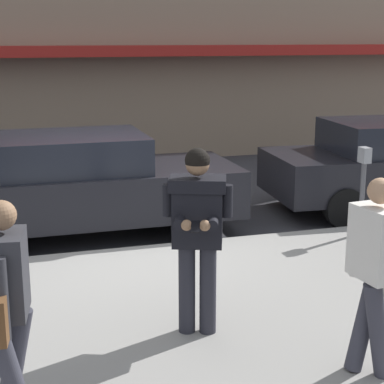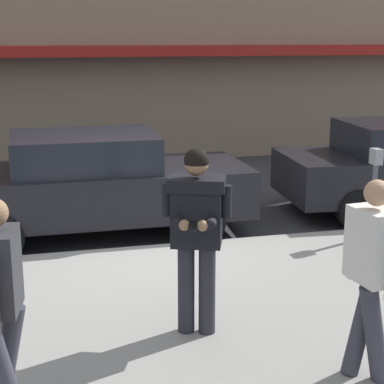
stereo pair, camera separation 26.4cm
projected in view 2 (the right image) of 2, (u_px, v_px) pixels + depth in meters
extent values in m
plane|color=#333338|center=(135.00, 251.00, 8.95)|extent=(80.00, 80.00, 0.00)
cube|color=gray|center=(278.00, 326.00, 6.49)|extent=(32.00, 5.30, 0.14)
cube|color=silver|center=(203.00, 244.00, 9.24)|extent=(28.00, 0.12, 0.01)
cube|color=maroon|center=(132.00, 51.00, 14.37)|extent=(26.60, 0.70, 0.24)
cube|color=black|center=(98.00, 191.00, 9.57)|extent=(4.50, 1.83, 0.70)
cube|color=black|center=(84.00, 151.00, 9.38)|extent=(2.07, 1.64, 0.52)
cylinder|color=black|center=(176.00, 195.00, 10.79)|extent=(0.64, 0.22, 0.64)
cylinder|color=black|center=(202.00, 223.00, 9.18)|extent=(0.64, 0.22, 0.64)
cylinder|color=black|center=(4.00, 205.00, 10.13)|extent=(0.64, 0.22, 0.64)
cylinder|color=black|center=(0.00, 237.00, 8.52)|extent=(0.64, 0.22, 0.64)
cylinder|color=black|center=(317.00, 185.00, 11.52)|extent=(0.65, 0.27, 0.64)
cylinder|color=black|center=(357.00, 210.00, 9.88)|extent=(0.65, 0.27, 0.64)
cylinder|color=#23232B|center=(207.00, 289.00, 6.09)|extent=(0.16, 0.16, 0.88)
cylinder|color=#23232B|center=(186.00, 288.00, 6.11)|extent=(0.16, 0.16, 0.88)
cube|color=black|center=(197.00, 212.00, 5.92)|extent=(0.54, 0.44, 0.64)
cube|color=black|center=(197.00, 184.00, 5.86)|extent=(0.61, 0.50, 0.12)
cylinder|color=black|center=(226.00, 201.00, 5.87)|extent=(0.11, 0.11, 0.30)
cylinder|color=black|center=(211.00, 221.00, 5.76)|extent=(0.20, 0.32, 0.10)
sphere|color=#8C6647|center=(202.00, 226.00, 5.63)|extent=(0.10, 0.10, 0.10)
cylinder|color=black|center=(168.00, 200.00, 5.93)|extent=(0.11, 0.11, 0.30)
cylinder|color=black|center=(179.00, 220.00, 5.79)|extent=(0.20, 0.32, 0.10)
sphere|color=#8C6647|center=(184.00, 225.00, 5.65)|extent=(0.10, 0.10, 0.10)
cube|color=black|center=(193.00, 227.00, 5.60)|extent=(0.12, 0.16, 0.07)
sphere|color=#8C6647|center=(196.00, 164.00, 5.79)|extent=(0.22, 0.22, 0.22)
sphere|color=black|center=(196.00, 161.00, 5.78)|extent=(0.23, 0.23, 0.23)
cylinder|color=#33333D|center=(361.00, 325.00, 5.36)|extent=(0.34, 0.19, 0.87)
cylinder|color=#33333D|center=(374.00, 334.00, 5.20)|extent=(0.34, 0.19, 0.87)
cube|color=silver|center=(374.00, 245.00, 5.11)|extent=(0.33, 0.45, 0.60)
cylinder|color=silver|center=(355.00, 245.00, 5.35)|extent=(0.10, 0.10, 0.58)
sphere|color=tan|center=(377.00, 193.00, 5.01)|extent=(0.21, 0.21, 0.21)
cylinder|color=#33333D|center=(7.00, 359.00, 4.80)|extent=(0.34, 0.20, 0.87)
cylinder|color=#33333D|center=(3.00, 371.00, 4.63)|extent=(0.34, 0.20, 0.87)
cylinder|color=#2D2D33|center=(5.00, 270.00, 4.80)|extent=(0.10, 0.10, 0.58)
cylinder|color=#4C4C51|center=(373.00, 201.00, 9.02)|extent=(0.07, 0.07, 1.05)
cube|color=gray|center=(376.00, 157.00, 8.87)|extent=(0.12, 0.18, 0.22)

